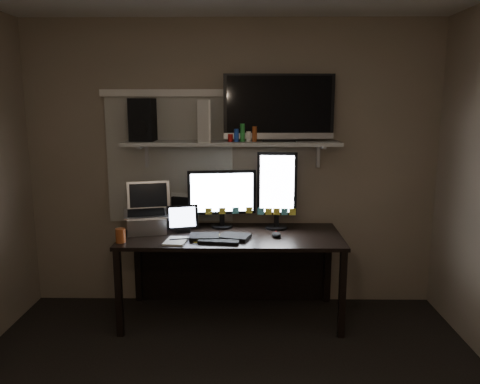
{
  "coord_description": "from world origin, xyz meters",
  "views": [
    {
      "loc": [
        0.12,
        -2.29,
        1.79
      ],
      "look_at": [
        0.07,
        1.25,
        1.12
      ],
      "focal_mm": 35.0,
      "sensor_mm": 36.0,
      "label": 1
    }
  ],
  "objects_px": {
    "game_console": "(205,121)",
    "tablet": "(183,219)",
    "desk": "(232,250)",
    "monitor_landscape": "(222,198)",
    "cup": "(121,236)",
    "monitor_portrait": "(277,190)",
    "laptop": "(146,209)",
    "tv": "(279,108)",
    "mouse": "(276,235)",
    "keyboard": "(220,237)",
    "speaker": "(143,120)"
  },
  "relations": [
    {
      "from": "cup",
      "to": "game_console",
      "type": "relative_size",
      "value": 0.33
    },
    {
      "from": "mouse",
      "to": "speaker",
      "type": "bearing_deg",
      "value": 149.27
    },
    {
      "from": "monitor_portrait",
      "to": "keyboard",
      "type": "xyz_separation_m",
      "value": [
        -0.47,
        -0.32,
        -0.32
      ]
    },
    {
      "from": "monitor_portrait",
      "to": "speaker",
      "type": "xyz_separation_m",
      "value": [
        -1.13,
        0.04,
        0.59
      ]
    },
    {
      "from": "keyboard",
      "to": "game_console",
      "type": "relative_size",
      "value": 1.43
    },
    {
      "from": "monitor_portrait",
      "to": "tv",
      "type": "height_order",
      "value": "tv"
    },
    {
      "from": "cup",
      "to": "tv",
      "type": "height_order",
      "value": "tv"
    },
    {
      "from": "monitor_landscape",
      "to": "mouse",
      "type": "xyz_separation_m",
      "value": [
        0.45,
        -0.29,
        -0.24
      ]
    },
    {
      "from": "tv",
      "to": "monitor_landscape",
      "type": "bearing_deg",
      "value": 178.11
    },
    {
      "from": "monitor_portrait",
      "to": "laptop",
      "type": "xyz_separation_m",
      "value": [
        -1.09,
        -0.14,
        -0.14
      ]
    },
    {
      "from": "laptop",
      "to": "speaker",
      "type": "height_order",
      "value": "speaker"
    },
    {
      "from": "desk",
      "to": "tv",
      "type": "xyz_separation_m",
      "value": [
        0.39,
        0.1,
        1.2
      ]
    },
    {
      "from": "monitor_landscape",
      "to": "speaker",
      "type": "bearing_deg",
      "value": 171.73
    },
    {
      "from": "monitor_portrait",
      "to": "keyboard",
      "type": "bearing_deg",
      "value": -142.1
    },
    {
      "from": "monitor_landscape",
      "to": "tv",
      "type": "height_order",
      "value": "tv"
    },
    {
      "from": "keyboard",
      "to": "tablet",
      "type": "xyz_separation_m",
      "value": [
        -0.32,
        0.2,
        0.1
      ]
    },
    {
      "from": "tablet",
      "to": "game_console",
      "type": "height_order",
      "value": "game_console"
    },
    {
      "from": "mouse",
      "to": "game_console",
      "type": "relative_size",
      "value": 0.32
    },
    {
      "from": "mouse",
      "to": "speaker",
      "type": "distance_m",
      "value": 1.47
    },
    {
      "from": "monitor_landscape",
      "to": "cup",
      "type": "distance_m",
      "value": 0.91
    },
    {
      "from": "desk",
      "to": "laptop",
      "type": "xyz_separation_m",
      "value": [
        -0.71,
        -0.06,
        0.38
      ]
    },
    {
      "from": "tv",
      "to": "desk",
      "type": "bearing_deg",
      "value": -167.36
    },
    {
      "from": "tablet",
      "to": "cup",
      "type": "height_order",
      "value": "tablet"
    },
    {
      "from": "desk",
      "to": "laptop",
      "type": "distance_m",
      "value": 0.81
    },
    {
      "from": "keyboard",
      "to": "tablet",
      "type": "relative_size",
      "value": 1.86
    },
    {
      "from": "monitor_portrait",
      "to": "tv",
      "type": "bearing_deg",
      "value": 81.37
    },
    {
      "from": "tv",
      "to": "tablet",
      "type": "bearing_deg",
      "value": -171.47
    },
    {
      "from": "monitor_landscape",
      "to": "tv",
      "type": "bearing_deg",
      "value": -7.75
    },
    {
      "from": "desk",
      "to": "game_console",
      "type": "height_order",
      "value": "game_console"
    },
    {
      "from": "tablet",
      "to": "game_console",
      "type": "distance_m",
      "value": 0.83
    },
    {
      "from": "game_console",
      "to": "speaker",
      "type": "xyz_separation_m",
      "value": [
        -0.52,
        0.04,
        0.01
      ]
    },
    {
      "from": "mouse",
      "to": "cup",
      "type": "relative_size",
      "value": 0.97
    },
    {
      "from": "monitor_portrait",
      "to": "mouse",
      "type": "relative_size",
      "value": 6.25
    },
    {
      "from": "laptop",
      "to": "monitor_landscape",
      "type": "bearing_deg",
      "value": 1.3
    },
    {
      "from": "monitor_portrait",
      "to": "mouse",
      "type": "height_order",
      "value": "monitor_portrait"
    },
    {
      "from": "tablet",
      "to": "cup",
      "type": "bearing_deg",
      "value": -160.06
    },
    {
      "from": "monitor_landscape",
      "to": "monitor_portrait",
      "type": "height_order",
      "value": "monitor_portrait"
    },
    {
      "from": "monitor_portrait",
      "to": "tablet",
      "type": "distance_m",
      "value": 0.83
    },
    {
      "from": "monitor_landscape",
      "to": "monitor_portrait",
      "type": "relative_size",
      "value": 0.87
    },
    {
      "from": "desk",
      "to": "monitor_landscape",
      "type": "distance_m",
      "value": 0.45
    },
    {
      "from": "mouse",
      "to": "tv",
      "type": "height_order",
      "value": "tv"
    },
    {
      "from": "game_console",
      "to": "tablet",
      "type": "bearing_deg",
      "value": -154.31
    },
    {
      "from": "keyboard",
      "to": "tv",
      "type": "height_order",
      "value": "tv"
    },
    {
      "from": "desk",
      "to": "keyboard",
      "type": "relative_size",
      "value": 3.72
    },
    {
      "from": "tablet",
      "to": "laptop",
      "type": "relative_size",
      "value": 0.65
    },
    {
      "from": "speaker",
      "to": "laptop",
      "type": "bearing_deg",
      "value": -77.8
    },
    {
      "from": "monitor_portrait",
      "to": "tablet",
      "type": "relative_size",
      "value": 2.58
    },
    {
      "from": "monitor_portrait",
      "to": "speaker",
      "type": "bearing_deg",
      "value": -177.87
    },
    {
      "from": "speaker",
      "to": "monitor_landscape",
      "type": "bearing_deg",
      "value": 0.15
    },
    {
      "from": "keyboard",
      "to": "speaker",
      "type": "height_order",
      "value": "speaker"
    }
  ]
}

